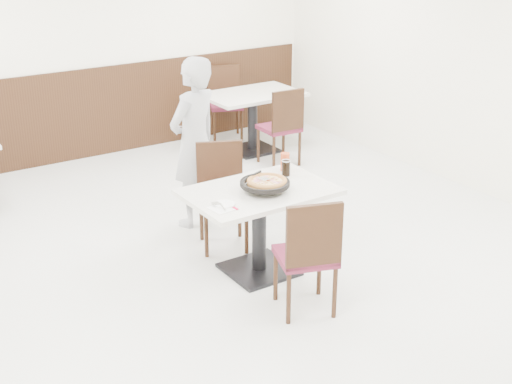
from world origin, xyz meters
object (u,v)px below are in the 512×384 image
chair_near (305,253)px  side_plate (225,204)px  red_cup (285,162)px  bg_chair_right_far (226,104)px  pizza (267,183)px  diner_person (194,143)px  bg_chair_right_near (279,126)px  pizza_pan (265,187)px  cola_glass (286,168)px  chair_far (223,198)px  main_table (259,231)px  bg_table_right (252,122)px

chair_near → side_plate: (-0.36, 0.57, 0.28)m
red_cup → bg_chair_right_far: bearing=67.8°
pizza → bg_chair_right_far: bg_chair_right_far is taller
side_plate → red_cup: size_ratio=1.02×
side_plate → red_cup: 0.93m
diner_person → bg_chair_right_near: 1.95m
pizza_pan → red_cup: 0.53m
bg_chair_right_far → pizza: bearing=87.6°
pizza → cola_glass: (0.32, 0.19, 0.00)m
chair_far → pizza_pan: 0.71m
main_table → bg_table_right: same height
cola_glass → chair_far: bearing=131.3°
main_table → chair_near: bearing=-93.6°
bg_chair_right_far → bg_chair_right_near: bearing=113.3°
pizza_pan → pizza: pizza is taller
red_cup → diner_person: 1.01m
chair_far → cola_glass: (0.38, -0.43, 0.34)m
diner_person → pizza: bearing=69.5°
chair_far → side_plate: chair_far is taller
main_table → red_cup: 0.68m
diner_person → bg_chair_right_far: (1.67, 2.19, -0.35)m
pizza → bg_chair_right_far: (1.67, 3.42, -0.34)m
main_table → chair_far: bearing=90.4°
chair_far → cola_glass: size_ratio=7.31×
chair_near → side_plate: size_ratio=5.84×
cola_glass → red_cup: size_ratio=0.81×
side_plate → bg_chair_right_far: 4.11m
side_plate → bg_chair_right_far: size_ratio=0.17×
bg_chair_right_near → bg_chair_right_far: same height
bg_chair_right_near → red_cup: bearing=-120.7°
chair_far → bg_chair_right_near: bearing=-115.2°
main_table → diner_person: diner_person is taller
main_table → chair_near: 0.70m
diner_person → bg_chair_right_far: 2.78m
cola_glass → bg_chair_right_near: size_ratio=0.14×
cola_glass → bg_chair_right_far: size_ratio=0.14×
pizza → bg_chair_right_far: size_ratio=0.34×
pizza → diner_person: size_ratio=0.20×
chair_far → red_cup: (0.45, -0.32, 0.35)m
main_table → diner_person: (0.05, 1.19, 0.45)m
pizza_pan → diner_person: diner_person is taller
bg_table_right → bg_chair_right_far: 0.64m
chair_far → bg_chair_right_far: same height
chair_far → cola_glass: bearing=153.6°
bg_chair_right_far → chair_far: bearing=82.1°
pizza → cola_glass: 0.37m
cola_glass → pizza: bearing=-149.9°
main_table → pizza: (0.05, -0.04, 0.44)m
bg_table_right → pizza_pan: bearing=-121.3°
pizza_pan → bg_chair_right_near: size_ratio=0.34×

